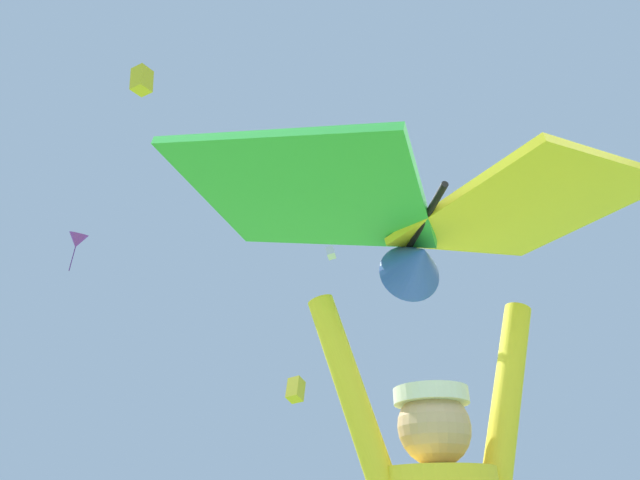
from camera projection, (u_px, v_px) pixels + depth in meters
name	position (u px, v px, depth m)	size (l,w,h in m)	color
held_stunt_kite	(419.00, 218.00, 1.84)	(1.92, 1.03, 0.41)	black
distant_kite_yellow_high_left	(296.00, 390.00, 26.19)	(1.14, 1.32, 1.38)	yellow
distant_kite_purple_low_left	(77.00, 241.00, 29.69)	(1.35, 1.51, 2.66)	purple
distant_kite_white_low_right	(331.00, 253.00, 39.91)	(0.90, 1.14, 1.26)	white
distant_kite_yellow_mid_right	(142.00, 80.00, 15.78)	(0.76, 0.82, 0.89)	yellow
marker_flag	(443.00, 473.00, 7.55)	(0.30, 0.24, 2.08)	silver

